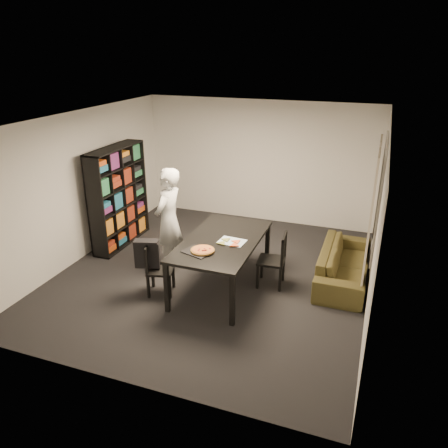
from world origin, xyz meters
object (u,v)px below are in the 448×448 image
(chair_right, at_px, (277,257))
(baking_tray, at_px, (198,252))
(dining_table, at_px, (222,244))
(pepperoni_pizza, at_px, (203,250))
(bookshelf, at_px, (119,197))
(chair_left, at_px, (155,266))
(sofa, at_px, (344,264))
(person, at_px, (169,220))

(chair_right, distance_m, baking_tray, 1.35)
(dining_table, relative_size, pepperoni_pizza, 5.68)
(bookshelf, xyz_separation_m, chair_left, (1.52, -1.45, -0.48))
(baking_tray, bearing_deg, dining_table, 71.24)
(baking_tray, relative_size, pepperoni_pizza, 1.14)
(dining_table, relative_size, sofa, 1.03)
(baking_tray, xyz_separation_m, sofa, (1.99, 1.43, -0.55))
(chair_right, distance_m, sofa, 1.18)
(dining_table, distance_m, person, 1.09)
(chair_left, relative_size, person, 0.46)
(bookshelf, xyz_separation_m, baking_tray, (2.25, -1.45, -0.12))
(person, bearing_deg, pepperoni_pizza, 52.98)
(dining_table, bearing_deg, chair_right, 22.66)
(dining_table, height_order, chair_right, chair_right)
(person, relative_size, baking_tray, 4.50)
(person, height_order, sofa, person)
(baking_tray, xyz_separation_m, pepperoni_pizza, (0.07, 0.03, 0.02))
(dining_table, height_order, sofa, dining_table)
(chair_right, relative_size, baking_tray, 2.25)
(chair_left, distance_m, sofa, 3.07)
(chair_left, bearing_deg, baking_tray, -106.72)
(bookshelf, relative_size, pepperoni_pizza, 5.43)
(dining_table, bearing_deg, chair_left, -149.73)
(chair_right, bearing_deg, pepperoni_pizza, -52.59)
(dining_table, height_order, pepperoni_pizza, pepperoni_pizza)
(baking_tray, distance_m, sofa, 2.51)
(baking_tray, bearing_deg, sofa, 35.72)
(dining_table, height_order, chair_left, chair_left)
(chair_right, height_order, baking_tray, chair_right)
(chair_left, xyz_separation_m, baking_tray, (0.72, -0.00, 0.36))
(dining_table, height_order, person, person)
(chair_left, relative_size, pepperoni_pizza, 2.37)
(dining_table, distance_m, chair_left, 1.08)
(person, bearing_deg, bookshelf, -112.49)
(chair_right, relative_size, person, 0.50)
(bookshelf, xyz_separation_m, sofa, (4.24, -0.02, -0.67))
(chair_right, height_order, pepperoni_pizza, chair_right)
(chair_right, bearing_deg, dining_table, -72.28)
(baking_tray, bearing_deg, chair_left, 179.87)
(dining_table, relative_size, baking_tray, 4.97)
(dining_table, xyz_separation_m, baking_tray, (-0.18, -0.53, 0.08))
(dining_table, relative_size, chair_left, 2.39)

